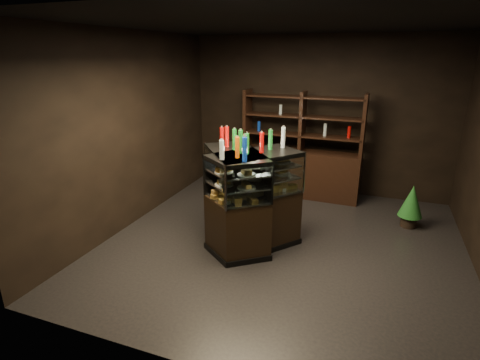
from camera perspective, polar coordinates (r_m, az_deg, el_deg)
name	(u,v)px	position (r m, az deg, el deg)	size (l,w,h in m)	color
ground	(283,244)	(5.61, 6.56, -9.59)	(5.00, 5.00, 0.00)	black
room_shell	(288,111)	(4.99, 7.39, 10.43)	(5.02, 5.02, 3.01)	black
display_case	(245,215)	(5.35, 0.73, -5.31)	(1.55, 1.41, 1.39)	black
food_display	(245,178)	(5.15, 0.73, 0.24)	(1.13, 1.03, 0.43)	#B88E42
bottles_top	(245,142)	(5.02, 0.79, 5.80)	(0.96, 0.89, 0.30)	#147223
potted_conifer	(412,200)	(6.50, 24.72, -2.84)	(0.37, 0.37, 0.79)	black
back_shelving	(300,165)	(7.28, 9.14, 2.24)	(2.25, 0.48, 2.00)	black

